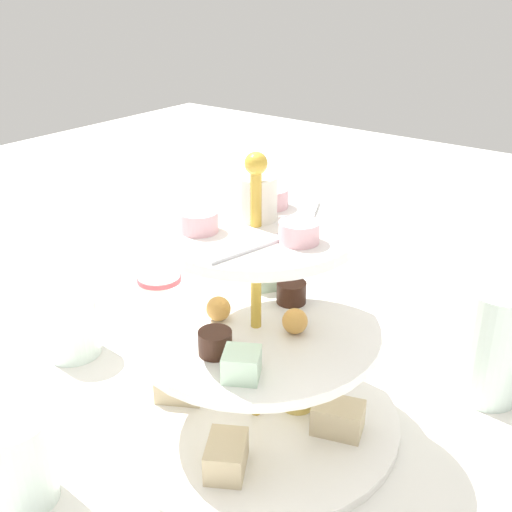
# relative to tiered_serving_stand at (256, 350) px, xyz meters

# --- Properties ---
(ground_plane) EXTENTS (2.40, 2.40, 0.00)m
(ground_plane) POSITION_rel_tiered_serving_stand_xyz_m (-0.00, 0.00, -0.08)
(ground_plane) COLOR silver
(tiered_serving_stand) EXTENTS (0.29, 0.29, 0.28)m
(tiered_serving_stand) POSITION_rel_tiered_serving_stand_xyz_m (0.00, 0.00, 0.00)
(tiered_serving_stand) COLOR white
(tiered_serving_stand) RESTS_ON ground_plane
(water_glass_tall_right) EXTENTS (0.07, 0.07, 0.13)m
(water_glass_tall_right) POSITION_rel_tiered_serving_stand_xyz_m (0.18, -0.17, -0.02)
(water_glass_tall_right) COLOR silver
(water_glass_tall_right) RESTS_ON ground_plane
(water_glass_short_left) EXTENTS (0.06, 0.06, 0.07)m
(water_glass_short_left) POSITION_rel_tiered_serving_stand_xyz_m (-0.03, 0.25, -0.05)
(water_glass_short_left) COLOR silver
(water_glass_short_left) RESTS_ON ground_plane
(teacup_with_saucer) EXTENTS (0.09, 0.09, 0.05)m
(teacup_with_saucer) POSITION_rel_tiered_serving_stand_xyz_m (0.11, 0.24, -0.06)
(teacup_with_saucer) COLOR white
(teacup_with_saucer) RESTS_ON ground_plane
(butter_knife_right) EXTENTS (0.07, 0.16, 0.00)m
(butter_knife_right) POSITION_rel_tiered_serving_stand_xyz_m (0.28, 0.11, -0.08)
(butter_knife_right) COLOR silver
(butter_knife_right) RESTS_ON ground_plane
(water_glass_mid_back) EXTENTS (0.06, 0.06, 0.08)m
(water_glass_mid_back) POSITION_rel_tiered_serving_stand_xyz_m (-0.21, 0.10, -0.04)
(water_glass_mid_back) COLOR silver
(water_glass_mid_back) RESTS_ON ground_plane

